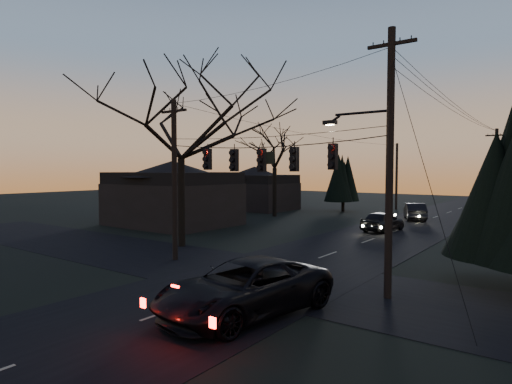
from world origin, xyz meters
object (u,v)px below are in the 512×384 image
Objects in this scene: utility_pole_left at (175,260)px; sedan_oncoming_b at (415,212)px; utility_pole_right at (387,298)px; suv_near at (245,288)px; bare_tree_left at (181,123)px; utility_pole_far_r at (494,223)px; utility_pole_far_l at (396,209)px; sedan_oncoming_a at (383,221)px.

sedan_oncoming_b is (4.99, 26.29, 0.80)m from utility_pole_left.
utility_pole_right is 11.50m from utility_pole_left.
suv_near is at bearing 73.62° from sedan_oncoming_b.
utility_pole_left is 8.76m from bare_tree_left.
utility_pole_far_l is (-11.50, 8.00, 0.00)m from utility_pole_far_r.
utility_pole_far_l is at bearing -85.33° from sedan_oncoming_b.
bare_tree_left is (-14.20, -24.92, 7.74)m from utility_pole_far_r.
bare_tree_left is 1.72× the size of suv_near.
utility_pole_right is 18.11m from sedan_oncoming_a.
utility_pole_far_r is 1.06× the size of utility_pole_far_l.
utility_pole_left is 1.84× the size of sedan_oncoming_a.
suv_near is at bearing -78.45° from utility_pole_far_l.
utility_pole_far_l is at bearing 111.53° from suv_near.
utility_pole_right is 0.90× the size of bare_tree_left.
utility_pole_far_r reaches higher than utility_pole_far_l.
utility_pole_far_r is 1.32× the size of suv_near.
utility_pole_far_r is 14.01m from utility_pole_far_l.
utility_pole_right is 1.56× the size of suv_near.
utility_pole_right reaches higher than utility_pole_far_r.
utility_pole_left is 36.00m from utility_pole_far_l.
utility_pole_far_l is 19.76m from sedan_oncoming_a.
sedan_oncoming_a is 9.33m from sedan_oncoming_b.
utility_pole_far_l is 1.25× the size of suv_near.
suv_near is 31.06m from sedan_oncoming_b.
utility_pole_right is at bearing 116.88° from sedan_oncoming_a.
utility_pole_left is at bearing 160.97° from suv_near.
utility_pole_right is at bearing -90.00° from utility_pole_far_r.
bare_tree_left is (-2.70, -32.92, 7.74)m from utility_pole_far_l.
utility_pole_left is at bearing -90.00° from utility_pole_far_l.
sedan_oncoming_b is (-0.21, 9.33, 0.01)m from sedan_oncoming_a.
sedan_oncoming_b is (-6.51, -1.71, 0.80)m from utility_pole_far_r.
utility_pole_far_l reaches higher than sedan_oncoming_a.
utility_pole_far_r is at bearing 60.33° from bare_tree_left.
utility_pole_far_r is 1.84× the size of sedan_oncoming_a.
bare_tree_left reaches higher than utility_pole_right.
utility_pole_right is at bearing -12.24° from bare_tree_left.
bare_tree_left is at bearing 155.05° from suv_near.
utility_pole_right is 5.68m from suv_near.
utility_pole_far_r is (11.50, 28.00, 0.00)m from utility_pole_left.
utility_pole_far_r is 12.74m from sedan_oncoming_a.
suv_near is 21.78m from sedan_oncoming_a.
utility_pole_left is at bearing 56.76° from sedan_oncoming_b.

